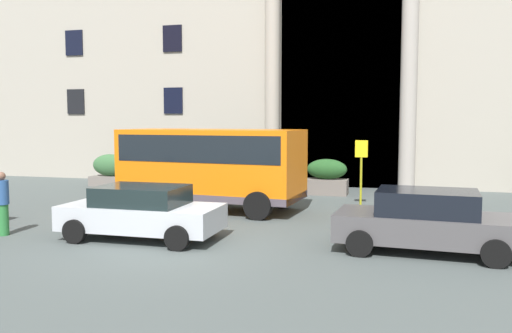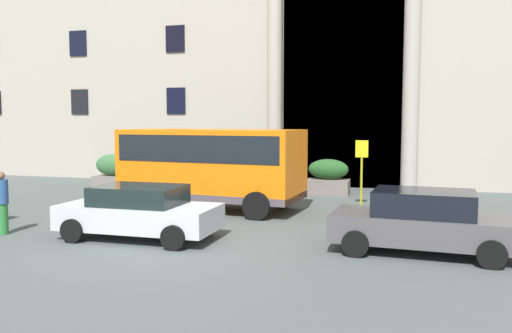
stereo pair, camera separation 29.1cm
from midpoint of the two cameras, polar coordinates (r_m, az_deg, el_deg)
ground_plane at (r=13.41m, az=-9.34°, el=-8.83°), size 80.00×64.00×0.12m
office_building_facade at (r=30.38m, az=5.48°, el=16.78°), size 42.16×9.62×18.65m
orange_minibus at (r=18.47m, az=-4.38°, el=0.48°), size 6.46×3.19×2.81m
bus_stop_sign at (r=19.16m, az=11.73°, el=0.05°), size 0.44×0.08×2.41m
hedge_planter_entrance_left at (r=26.10m, az=-14.85°, el=-0.40°), size 1.84×0.91×1.51m
hedge_planter_far_west at (r=22.41m, az=8.16°, el=-1.19°), size 1.75×0.94×1.50m
hedge_planter_east at (r=23.98m, az=-3.22°, el=-0.80°), size 1.92×0.95×1.44m
white_taxi_kerbside at (r=14.32m, az=-11.89°, el=-4.76°), size 4.16×2.04×1.41m
parked_sedan_far at (r=13.15m, az=18.18°, el=-5.66°), size 4.32×2.24×1.49m
motorcycle_near_kerb at (r=15.25m, az=17.26°, el=-5.30°), size 2.03×0.81×0.89m
pedestrian_child_trailing at (r=16.01m, az=-25.25°, el=-3.56°), size 0.36×0.36×1.74m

